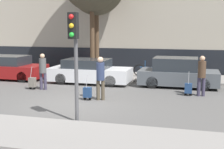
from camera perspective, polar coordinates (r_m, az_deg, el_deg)
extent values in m
plane|color=#565451|center=(12.62, -6.77, -5.28)|extent=(80.00, 80.00, 0.00)
cube|color=gray|center=(9.37, -15.41, -10.15)|extent=(28.00, 2.50, 0.12)
cube|color=gray|center=(19.16, 0.99, -0.23)|extent=(28.00, 3.00, 0.12)
cube|color=black|center=(21.17, 2.42, 2.63)|extent=(27.44, 0.06, 1.60)
cube|color=maroon|center=(19.22, -17.99, 0.67)|extent=(4.02, 1.88, 0.70)
cube|color=#23282D|center=(19.23, -18.48, 2.49)|extent=(2.21, 1.66, 0.53)
cylinder|color=black|center=(17.87, -16.09, -0.44)|extent=(0.60, 0.18, 0.60)
cylinder|color=black|center=(19.33, -13.49, 0.33)|extent=(0.60, 0.18, 0.60)
cylinder|color=black|center=(20.63, -19.59, 0.58)|extent=(0.60, 0.18, 0.60)
cube|color=silver|center=(16.99, -3.99, 0.07)|extent=(4.39, 1.84, 0.70)
cube|color=#23282D|center=(16.97, -4.57, 2.05)|extent=(2.41, 1.62, 0.47)
cylinder|color=black|center=(15.84, -0.30, -1.24)|extent=(0.60, 0.18, 0.60)
cylinder|color=black|center=(17.42, 1.14, -0.33)|extent=(0.60, 0.18, 0.60)
cylinder|color=black|center=(16.76, -9.31, -0.81)|extent=(0.60, 0.18, 0.60)
cylinder|color=black|center=(18.26, -7.18, 0.02)|extent=(0.60, 0.18, 0.60)
cube|color=#4C5156|center=(16.31, 12.05, -0.46)|extent=(3.98, 1.84, 0.70)
cube|color=#23282D|center=(16.23, 11.56, 1.91)|extent=(2.19, 1.62, 0.65)
cylinder|color=black|center=(15.51, 16.41, -1.81)|extent=(0.60, 0.18, 0.60)
cylinder|color=black|center=(17.15, 16.29, -0.83)|extent=(0.60, 0.18, 0.60)
cylinder|color=black|center=(15.64, 7.34, -1.45)|extent=(0.60, 0.18, 0.60)
cylinder|color=black|center=(17.26, 8.08, -0.50)|extent=(0.60, 0.18, 0.60)
cylinder|color=#383347|center=(15.60, -12.83, -1.21)|extent=(0.15, 0.15, 0.82)
cylinder|color=#383347|center=(15.54, -12.12, -1.23)|extent=(0.15, 0.15, 0.82)
cylinder|color=#4C4C4C|center=(15.45, -12.57, 1.58)|extent=(0.34, 0.34, 0.71)
sphere|color=tan|center=(15.40, -12.63, 3.32)|extent=(0.23, 0.23, 0.23)
cube|color=slate|center=(15.75, -14.38, -1.39)|extent=(0.32, 0.24, 0.46)
cylinder|color=black|center=(15.86, -14.69, -2.40)|extent=(0.12, 0.03, 0.12)
cylinder|color=black|center=(15.75, -13.98, -2.45)|extent=(0.12, 0.03, 0.12)
cylinder|color=gray|center=(15.61, -14.57, 0.40)|extent=(0.02, 0.19, 0.53)
cylinder|color=#4C4233|center=(13.04, -2.55, -2.87)|extent=(0.15, 0.15, 0.84)
cylinder|color=#4C4233|center=(13.05, -1.67, -2.86)|extent=(0.15, 0.15, 0.84)
cylinder|color=#283351|center=(12.91, -2.13, 0.57)|extent=(0.34, 0.34, 0.73)
sphere|color=tan|center=(12.85, -2.14, 2.71)|extent=(0.24, 0.24, 0.24)
cube|color=navy|center=(13.07, -4.52, -3.27)|extent=(0.32, 0.24, 0.42)
cylinder|color=black|center=(13.17, -4.97, -4.39)|extent=(0.12, 0.03, 0.12)
cylinder|color=black|center=(13.09, -4.05, -4.46)|extent=(0.12, 0.03, 0.12)
cylinder|color=gray|center=(12.91, -4.66, -1.22)|extent=(0.02, 0.19, 0.53)
cylinder|color=#383347|center=(14.31, 15.59, -2.17)|extent=(0.15, 0.15, 0.83)
cylinder|color=#383347|center=(14.34, 16.38, -2.18)|extent=(0.15, 0.15, 0.83)
cylinder|color=#473323|center=(14.20, 16.12, 0.90)|extent=(0.34, 0.34, 0.72)
sphere|color=tan|center=(14.15, 16.20, 2.82)|extent=(0.23, 0.23, 0.23)
cube|color=navy|center=(14.27, 13.79, -2.45)|extent=(0.32, 0.24, 0.43)
cylinder|color=black|center=(14.33, 13.30, -3.52)|extent=(0.12, 0.03, 0.12)
cylinder|color=black|center=(14.32, 14.20, -3.56)|extent=(0.12, 0.03, 0.12)
cylinder|color=gray|center=(14.12, 13.85, -0.55)|extent=(0.02, 0.19, 0.53)
cylinder|color=#515154|center=(9.89, -6.56, 1.09)|extent=(0.12, 0.12, 3.47)
cube|color=black|center=(9.64, -7.10, 8.84)|extent=(0.28, 0.24, 0.80)
sphere|color=red|center=(9.50, -7.47, 10.45)|extent=(0.15, 0.15, 0.15)
sphere|color=gold|center=(9.50, -7.44, 8.84)|extent=(0.15, 0.15, 0.15)
sphere|color=green|center=(9.50, -7.41, 7.23)|extent=(0.15, 0.15, 0.15)
torus|color=black|center=(18.43, 8.25, 0.64)|extent=(0.72, 0.06, 0.72)
torus|color=black|center=(18.58, 5.03, 0.76)|extent=(0.72, 0.06, 0.72)
cylinder|color=navy|center=(18.47, 6.64, 1.31)|extent=(1.00, 0.05, 0.05)
cylinder|color=navy|center=(18.47, 6.07, 1.95)|extent=(0.04, 0.04, 0.40)
cylinder|color=#4C3826|center=(18.99, -3.63, 6.54)|extent=(0.28, 0.28, 4.41)
cylinder|color=#4C3826|center=(19.58, -2.81, 6.27)|extent=(0.28, 0.28, 4.18)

